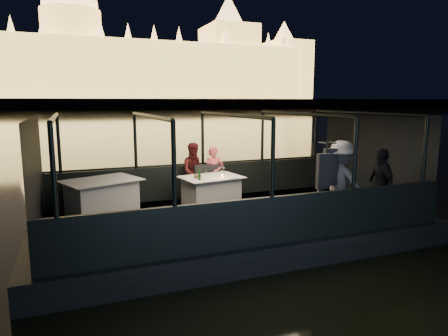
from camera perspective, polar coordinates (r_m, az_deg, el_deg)
name	(u,v)px	position (r m, az deg, el deg)	size (l,w,h in m)	color
river_water	(86,116)	(88.35, -19.16, 7.01)	(500.00, 500.00, 0.00)	black
boat_hull	(230,236)	(9.41, 0.89, -9.73)	(8.60, 4.40, 1.00)	black
boat_deck	(230,216)	(9.26, 0.90, -6.93)	(8.00, 4.00, 0.04)	black
gunwale_port	(203,181)	(10.98, -3.02, -1.80)	(8.00, 0.08, 0.90)	black
gunwale_starboard	(271,221)	(7.39, 6.80, -7.48)	(8.00, 0.08, 0.90)	black
cabin_glass_port	(203,139)	(10.81, -3.08, 4.19)	(8.00, 0.02, 1.40)	#99B2B2
cabin_glass_starboard	(273,158)	(7.14, 6.98, 1.37)	(8.00, 0.02, 1.40)	#99B2B2
cabin_roof_glass	(231,115)	(8.89, 0.94, 7.57)	(8.00, 4.00, 0.02)	#99B2B2
end_wall_fore	(36,179)	(8.38, -25.33, -1.39)	(0.02, 4.00, 2.30)	black
end_wall_aft	(372,157)	(11.13, 20.38, 1.42)	(0.02, 4.00, 2.30)	black
canopy_ribs	(230,166)	(9.00, 0.92, 0.23)	(8.00, 4.00, 2.30)	black
embankment	(75,105)	(218.26, -20.55, 8.40)	(400.00, 140.00, 6.00)	#423D33
parliament_building	(72,38)	(185.08, -20.90, 16.99)	(220.00, 32.00, 60.00)	#F2D18C
dining_table_central	(211,192)	(9.91, -1.85, -3.41)	(1.45, 1.05, 0.77)	white
dining_table_aft	(102,200)	(9.52, -16.99, -4.37)	(1.61, 1.17, 0.85)	silver
chair_port_left	(205,186)	(10.31, -2.74, -2.53)	(0.45, 0.45, 0.96)	black
chair_port_right	(216,185)	(10.41, -1.19, -2.41)	(0.44, 0.44, 0.95)	black
coat_stand	(325,185)	(8.43, 14.28, -2.43)	(0.51, 0.41, 1.83)	black
person_woman_coral	(214,172)	(10.62, -1.46, -0.53)	(0.51, 0.34, 1.41)	#DF5160
person_man_maroon	(195,173)	(10.50, -4.18, -0.66)	(0.74, 0.57, 1.53)	#401212
passenger_stripe	(340,185)	(8.80, 16.28, -2.36)	(1.16, 0.66, 1.80)	silver
passenger_dark	(381,182)	(9.41, 21.50, -1.88)	(0.94, 0.40, 1.60)	black
wine_bottle	(199,174)	(9.41, -3.54, -0.82)	(0.06, 0.06, 0.29)	#153B16
bread_basket	(198,176)	(9.68, -3.80, -1.20)	(0.18, 0.18, 0.07)	brown
amber_candle	(222,176)	(9.72, -0.26, -1.14)	(0.05, 0.05, 0.08)	#F5AD3D
plate_near	(233,178)	(9.68, 1.23, -1.37)	(0.25, 0.25, 0.02)	silver
plate_far	(201,177)	(9.81, -3.24, -1.24)	(0.22, 0.22, 0.01)	silver
wine_glass_white	(206,175)	(9.50, -2.63, -1.05)	(0.06, 0.06, 0.17)	silver
wine_glass_red	(224,171)	(10.07, -0.06, -0.44)	(0.06, 0.06, 0.19)	silver
wine_glass_empty	(222,175)	(9.55, -0.30, -0.99)	(0.07, 0.07, 0.20)	silver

